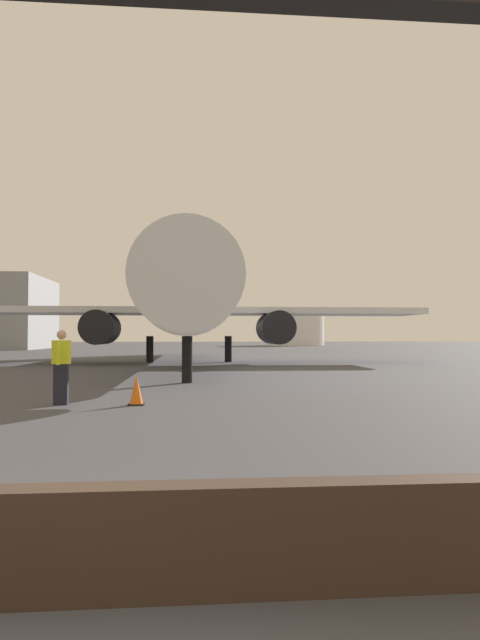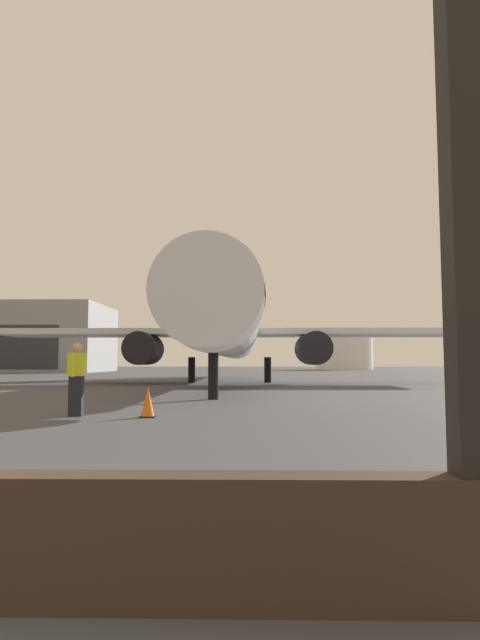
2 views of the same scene
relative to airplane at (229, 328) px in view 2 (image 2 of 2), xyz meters
The scene contains 6 objects.
ground_plane 11.51m from the airplane, 96.85° to the left, with size 220.00×220.00×0.00m, color #424247.
airplane is the anchor object (origin of this frame).
ground_crew_worker 19.68m from the airplane, 98.47° to the right, with size 0.40×0.57×1.74m.
traffic_cone 19.79m from the airplane, 93.28° to the right, with size 0.36×0.36×0.70m.
distant_hangar 49.20m from the airplane, 127.74° to the left, with size 23.54×14.78×8.92m.
fuel_storage_tank 62.16m from the airplane, 73.63° to the left, with size 9.78×9.78×5.38m, color white.
Camera 2 is at (2.57, -2.86, 1.28)m, focal length 29.69 mm.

